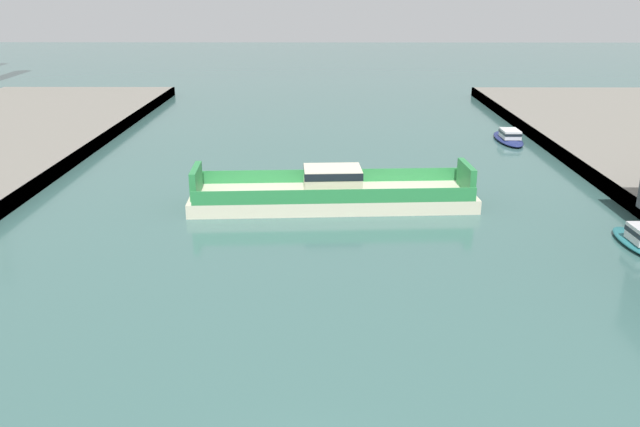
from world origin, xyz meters
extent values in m
cube|color=beige|center=(0.95, 31.99, 0.55)|extent=(23.06, 7.33, 1.10)
cube|color=#2D8947|center=(0.78, 34.94, 1.65)|extent=(21.81, 1.36, 1.10)
cube|color=#2D8947|center=(1.11, 29.03, 1.65)|extent=(21.81, 1.36, 1.10)
cube|color=beige|center=(0.95, 31.99, 2.11)|extent=(4.73, 3.58, 2.02)
cube|color=black|center=(0.95, 31.99, 2.77)|extent=(4.77, 3.62, 0.60)
cube|color=#2D8947|center=(11.80, 32.60, 2.20)|extent=(0.74, 4.25, 2.20)
cube|color=#2D8947|center=(-9.91, 31.37, 2.20)|extent=(0.74, 4.25, 2.20)
ellipsoid|color=navy|center=(21.41, 55.75, 0.27)|extent=(2.70, 8.28, 0.54)
cube|color=silver|center=(21.40, 55.13, 1.01)|extent=(1.88, 2.90, 0.94)
cube|color=black|center=(21.40, 55.13, 1.13)|extent=(1.94, 2.98, 0.28)
ellipsoid|color=#237075|center=(21.76, 23.09, 0.25)|extent=(2.36, 6.31, 0.50)
camera|label=1|loc=(0.31, -19.24, 16.78)|focal=37.24mm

